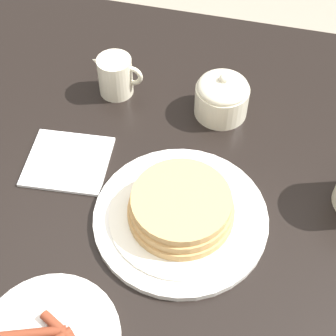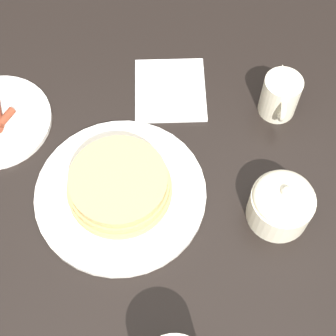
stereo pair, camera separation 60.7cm
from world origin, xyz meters
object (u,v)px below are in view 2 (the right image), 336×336
(creamer_pitcher, at_px, (280,95))
(napkin, at_px, (170,90))
(pancake_plate, at_px, (120,189))
(sugar_bowl, at_px, (281,204))

(creamer_pitcher, relative_size, napkin, 0.67)
(creamer_pitcher, bearing_deg, pancake_plate, -53.84)
(pancake_plate, distance_m, napkin, 0.23)
(creamer_pitcher, relative_size, sugar_bowl, 1.02)
(napkin, bearing_deg, sugar_bowl, 38.33)
(pancake_plate, relative_size, napkin, 1.83)
(napkin, bearing_deg, pancake_plate, -17.19)
(creamer_pitcher, bearing_deg, napkin, -98.21)
(creamer_pitcher, xyz_separation_m, napkin, (-0.03, -0.19, -0.04))
(pancake_plate, relative_size, sugar_bowl, 2.82)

